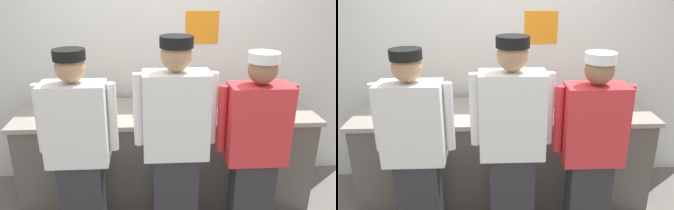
% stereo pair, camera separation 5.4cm
% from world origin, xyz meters
% --- Properties ---
extents(wall_back, '(4.24, 0.11, 2.97)m').
position_xyz_m(wall_back, '(0.00, 0.90, 1.48)').
color(wall_back, silver).
rests_on(wall_back, ground).
extents(prep_counter, '(2.70, 0.75, 0.93)m').
position_xyz_m(prep_counter, '(0.00, 0.40, 0.47)').
color(prep_counter, '#56514C').
rests_on(prep_counter, ground).
extents(chef_near_left, '(0.59, 0.24, 1.63)m').
position_xyz_m(chef_near_left, '(-0.69, -0.25, 0.87)').
color(chef_near_left, '#2D2D33').
rests_on(chef_near_left, ground).
extents(chef_center, '(0.62, 0.24, 1.72)m').
position_xyz_m(chef_center, '(0.04, -0.26, 0.92)').
color(chef_center, '#2D2D33').
rests_on(chef_center, ground).
extents(chef_far_right, '(0.59, 0.24, 1.60)m').
position_xyz_m(chef_far_right, '(0.64, -0.28, 0.86)').
color(chef_far_right, '#2D2D33').
rests_on(chef_far_right, ground).
extents(plate_stack_front, '(0.20, 0.20, 0.10)m').
position_xyz_m(plate_stack_front, '(-0.97, 0.43, 0.98)').
color(plate_stack_front, white).
rests_on(plate_stack_front, prep_counter).
extents(mixing_bowl_steel, '(0.36, 0.36, 0.11)m').
position_xyz_m(mixing_bowl_steel, '(0.26, 0.49, 0.99)').
color(mixing_bowl_steel, '#B7BABF').
rests_on(mixing_bowl_steel, prep_counter).
extents(sheet_tray, '(0.48, 0.37, 0.02)m').
position_xyz_m(sheet_tray, '(0.79, 0.42, 0.94)').
color(sheet_tray, '#B7BABF').
rests_on(sheet_tray, prep_counter).
extents(squeeze_bottle_primary, '(0.06, 0.06, 0.18)m').
position_xyz_m(squeeze_bottle_primary, '(-0.71, 0.47, 1.02)').
color(squeeze_bottle_primary, '#E5E066').
rests_on(squeeze_bottle_primary, prep_counter).
extents(squeeze_bottle_secondary, '(0.06, 0.06, 0.21)m').
position_xyz_m(squeeze_bottle_secondary, '(-0.01, 0.51, 1.03)').
color(squeeze_bottle_secondary, red).
rests_on(squeeze_bottle_secondary, prep_counter).
extents(squeeze_bottle_spare, '(0.06, 0.06, 0.19)m').
position_xyz_m(squeeze_bottle_spare, '(-0.70, 0.61, 1.02)').
color(squeeze_bottle_spare, orange).
rests_on(squeeze_bottle_spare, prep_counter).
extents(ramekin_yellow_sauce, '(0.10, 0.10, 0.05)m').
position_xyz_m(ramekin_yellow_sauce, '(-0.24, 0.27, 0.96)').
color(ramekin_yellow_sauce, white).
rests_on(ramekin_yellow_sauce, prep_counter).
extents(ramekin_orange_sauce, '(0.08, 0.08, 0.05)m').
position_xyz_m(ramekin_orange_sauce, '(0.51, 0.57, 0.95)').
color(ramekin_orange_sauce, white).
rests_on(ramekin_orange_sauce, prep_counter).
extents(ramekin_red_sauce, '(0.09, 0.09, 0.04)m').
position_xyz_m(ramekin_red_sauce, '(0.41, 0.28, 0.95)').
color(ramekin_red_sauce, white).
rests_on(ramekin_red_sauce, prep_counter).
extents(ramekin_green_sauce, '(0.10, 0.10, 0.04)m').
position_xyz_m(ramekin_green_sauce, '(-0.91, 0.18, 0.95)').
color(ramekin_green_sauce, white).
rests_on(ramekin_green_sauce, prep_counter).
extents(deli_cup, '(0.09, 0.09, 0.09)m').
position_xyz_m(deli_cup, '(-0.26, 0.61, 0.97)').
color(deli_cup, white).
rests_on(deli_cup, prep_counter).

